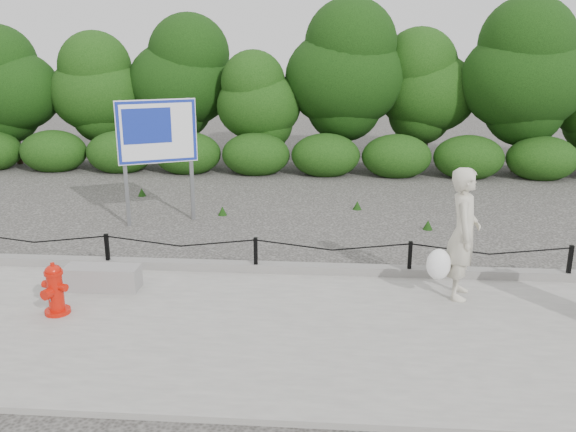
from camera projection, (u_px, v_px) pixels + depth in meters
The scene contains 9 objects.
ground at pixel (256, 276), 10.10m from camera, with size 90.00×90.00×0.00m, color #2D2B28.
sidewalk at pixel (237, 330), 8.18m from camera, with size 14.00×4.00×0.08m, color gray.
curb at pixel (256, 267), 10.10m from camera, with size 14.00×0.22×0.14m, color slate.
chain_barrier at pixel (256, 251), 9.97m from camera, with size 10.06×0.06×0.60m.
treeline at pixel (308, 81), 17.89m from camera, with size 20.08×3.73×4.78m.
fire_hydrant at pixel (55, 290), 8.48m from camera, with size 0.45×0.45×0.76m.
pedestrian at pixel (462, 236), 8.88m from camera, with size 0.83×0.79×1.97m.
concrete_block at pixel (103, 278), 9.37m from camera, with size 1.14×0.40×0.36m, color gray.
advertising_sign at pixel (157, 137), 12.46m from camera, with size 1.50×0.75×2.60m.
Camera 1 is at (1.25, -9.32, 3.85)m, focal length 38.00 mm.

